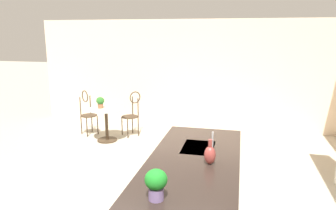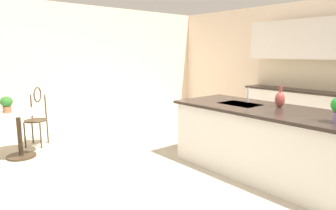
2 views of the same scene
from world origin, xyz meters
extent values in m
plane|color=#B2A893|center=(0.00, 0.00, 0.00)|extent=(40.00, 40.00, 0.00)
cube|color=beige|center=(-4.26, 0.00, 1.35)|extent=(0.12, 7.80, 2.70)
cube|color=white|center=(0.30, 0.85, 0.44)|extent=(2.70, 0.96, 0.88)
cube|color=#2D231E|center=(0.30, 0.85, 0.90)|extent=(2.80, 1.06, 0.04)
cube|color=#B2B5BA|center=(-0.25, 0.85, 0.91)|extent=(0.56, 0.40, 0.03)
cube|color=white|center=(-0.40, 3.20, 0.44)|extent=(2.40, 0.60, 0.88)
cube|color=#2D231E|center=(-0.40, 3.20, 0.90)|extent=(2.44, 0.64, 0.04)
cube|color=beige|center=(-0.40, 3.36, 1.22)|extent=(2.40, 0.04, 0.60)
cube|color=white|center=(-0.40, 3.18, 1.90)|extent=(2.40, 0.36, 0.76)
cylinder|color=#3D2D1E|center=(-2.68, -1.52, 0.01)|extent=(0.44, 0.44, 0.03)
cylinder|color=#3D2D1E|center=(-2.68, -1.52, 0.38)|extent=(0.07, 0.07, 0.69)
cylinder|color=#B2C6C1|center=(-2.68, -1.52, 0.73)|extent=(0.80, 0.80, 0.01)
cylinder|color=#3D2D1E|center=(-2.95, -1.13, 0.23)|extent=(0.03, 0.03, 0.45)
cylinder|color=#3D2D1E|center=(-3.13, -1.34, 0.23)|extent=(0.03, 0.03, 0.45)
cylinder|color=#3D2D1E|center=(-3.16, -0.94, 0.23)|extent=(0.03, 0.03, 0.45)
cylinder|color=#3D2D1E|center=(-3.34, -1.15, 0.23)|extent=(0.03, 0.03, 0.45)
cylinder|color=#3D2D1E|center=(-3.14, -1.14, 0.46)|extent=(0.54, 0.54, 0.02)
cylinder|color=#3D2D1E|center=(-3.17, -0.94, 0.68)|extent=(0.03, 0.03, 0.45)
cylinder|color=#3D2D1E|center=(-3.34, -1.14, 0.68)|extent=(0.03, 0.03, 0.45)
torus|color=#3D2D1E|center=(-3.26, -1.04, 0.90)|extent=(0.23, 0.21, 0.28)
cylinder|color=#B2B5BA|center=(-0.25, 1.03, 1.03)|extent=(0.02, 0.02, 0.22)
cylinder|color=#9E603D|center=(-2.71, -1.66, 0.79)|extent=(0.12, 0.12, 0.10)
ellipsoid|color=#306F28|center=(-2.71, -1.66, 0.91)|extent=(0.18, 0.18, 0.16)
ellipsoid|color=#993D38|center=(0.25, 1.05, 1.02)|extent=(0.13, 0.13, 0.21)
cylinder|color=#993D38|center=(0.25, 1.05, 1.17)|extent=(0.04, 0.04, 0.08)
camera|label=1|loc=(3.62, 1.34, 2.36)|focal=33.89mm
camera|label=2|loc=(2.32, -2.67, 1.65)|focal=32.00mm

